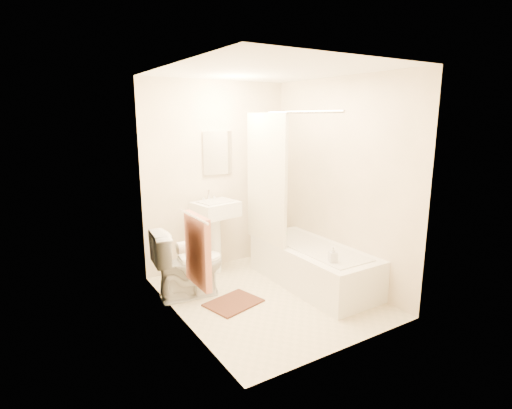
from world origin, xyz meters
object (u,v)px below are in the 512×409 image
toilet (189,264)px  sink (215,234)px  bathtub (313,265)px  soap_bottle (333,255)px  bath_mat (234,303)px

toilet → sink: sink is taller
toilet → bathtub: bearing=-101.8°
sink → soap_bottle: bearing=-76.1°
toilet → bathtub: 1.46m
sink → bath_mat: bearing=-114.8°
sink → bathtub: 1.27m
bathtub → soap_bottle: 0.63m
bathtub → soap_bottle: size_ratio=9.32×
sink → toilet: bearing=-149.5°
soap_bottle → bathtub: bearing=71.9°
bath_mat → soap_bottle: bearing=-31.9°
bath_mat → sink: bearing=75.0°
toilet → sink: (0.57, 0.48, 0.12)m
soap_bottle → toilet: bearing=141.0°
bathtub → soap_bottle: bearing=-108.1°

